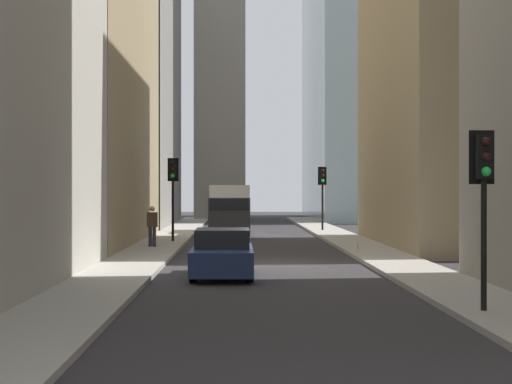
{
  "coord_description": "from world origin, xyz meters",
  "views": [
    {
      "loc": [
        -28.19,
        0.95,
        2.58
      ],
      "look_at": [
        18.23,
        -0.09,
        2.45
      ],
      "focal_mm": 57.66,
      "sensor_mm": 36.0,
      "label": 1
    }
  ],
  "objects_px": {
    "delivery_truck": "(230,209)",
    "discarded_bottle": "(358,247)",
    "traffic_light_far_junction": "(323,184)",
    "traffic_light_foreground": "(484,178)",
    "pedestrian": "(152,225)",
    "traffic_light_midblock": "(173,180)",
    "sedan_navy": "(222,255)"
  },
  "relations": [
    {
      "from": "delivery_truck",
      "to": "sedan_navy",
      "type": "relative_size",
      "value": 1.5
    },
    {
      "from": "traffic_light_foreground",
      "to": "discarded_bottle",
      "type": "height_order",
      "value": "traffic_light_foreground"
    },
    {
      "from": "traffic_light_midblock",
      "to": "traffic_light_far_junction",
      "type": "bearing_deg",
      "value": -37.6
    },
    {
      "from": "pedestrian",
      "to": "sedan_navy",
      "type": "bearing_deg",
      "value": -163.82
    },
    {
      "from": "discarded_bottle",
      "to": "pedestrian",
      "type": "bearing_deg",
      "value": 78.1
    },
    {
      "from": "traffic_light_foreground",
      "to": "traffic_light_far_junction",
      "type": "height_order",
      "value": "traffic_light_far_junction"
    },
    {
      "from": "pedestrian",
      "to": "discarded_bottle",
      "type": "height_order",
      "value": "pedestrian"
    },
    {
      "from": "traffic_light_midblock",
      "to": "pedestrian",
      "type": "xyz_separation_m",
      "value": [
        -3.64,
        0.6,
        -1.96
      ]
    },
    {
      "from": "traffic_light_far_junction",
      "to": "pedestrian",
      "type": "xyz_separation_m",
      "value": [
        -14.31,
        8.81,
        -1.87
      ]
    },
    {
      "from": "pedestrian",
      "to": "discarded_bottle",
      "type": "bearing_deg",
      "value": -101.9
    },
    {
      "from": "traffic_light_foreground",
      "to": "traffic_light_midblock",
      "type": "xyz_separation_m",
      "value": [
        22.47,
        8.05,
        0.22
      ]
    },
    {
      "from": "traffic_light_midblock",
      "to": "discarded_bottle",
      "type": "bearing_deg",
      "value": -124.27
    },
    {
      "from": "delivery_truck",
      "to": "traffic_light_far_junction",
      "type": "distance_m",
      "value": 6.37
    },
    {
      "from": "pedestrian",
      "to": "traffic_light_midblock",
      "type": "bearing_deg",
      "value": -9.31
    },
    {
      "from": "traffic_light_midblock",
      "to": "delivery_truck",
      "type": "bearing_deg",
      "value": -18.06
    },
    {
      "from": "delivery_truck",
      "to": "pedestrian",
      "type": "bearing_deg",
      "value": 164.6
    },
    {
      "from": "traffic_light_foreground",
      "to": "pedestrian",
      "type": "distance_m",
      "value": 20.8
    },
    {
      "from": "delivery_truck",
      "to": "traffic_light_midblock",
      "type": "relative_size",
      "value": 1.64
    },
    {
      "from": "delivery_truck",
      "to": "discarded_bottle",
      "type": "height_order",
      "value": "delivery_truck"
    },
    {
      "from": "sedan_navy",
      "to": "traffic_light_midblock",
      "type": "relative_size",
      "value": 1.09
    },
    {
      "from": "traffic_light_far_junction",
      "to": "pedestrian",
      "type": "relative_size",
      "value": 2.21
    },
    {
      "from": "traffic_light_midblock",
      "to": "sedan_navy",
      "type": "bearing_deg",
      "value": -169.91
    },
    {
      "from": "traffic_light_far_junction",
      "to": "discarded_bottle",
      "type": "height_order",
      "value": "traffic_light_far_junction"
    },
    {
      "from": "traffic_light_foreground",
      "to": "discarded_bottle",
      "type": "distance_m",
      "value": 17.22
    },
    {
      "from": "traffic_light_midblock",
      "to": "pedestrian",
      "type": "distance_m",
      "value": 4.17
    },
    {
      "from": "sedan_navy",
      "to": "discarded_bottle",
      "type": "relative_size",
      "value": 15.93
    },
    {
      "from": "discarded_bottle",
      "to": "traffic_light_far_junction",
      "type": "bearing_deg",
      "value": -0.8
    },
    {
      "from": "delivery_truck",
      "to": "traffic_light_foreground",
      "type": "xyz_separation_m",
      "value": [
        -30.5,
        -5.43,
        1.36
      ]
    },
    {
      "from": "delivery_truck",
      "to": "discarded_bottle",
      "type": "relative_size",
      "value": 23.93
    },
    {
      "from": "traffic_light_foreground",
      "to": "traffic_light_far_junction",
      "type": "distance_m",
      "value": 33.14
    },
    {
      "from": "delivery_truck",
      "to": "traffic_light_midblock",
      "type": "xyz_separation_m",
      "value": [
        -8.03,
        2.62,
        1.58
      ]
    },
    {
      "from": "delivery_truck",
      "to": "traffic_light_foreground",
      "type": "bearing_deg",
      "value": -169.9
    }
  ]
}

